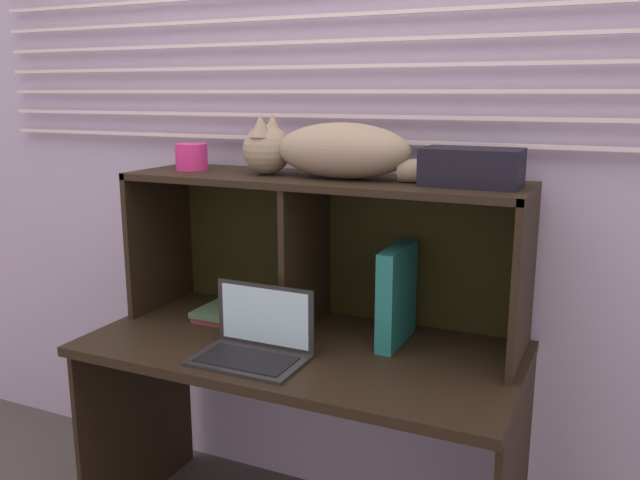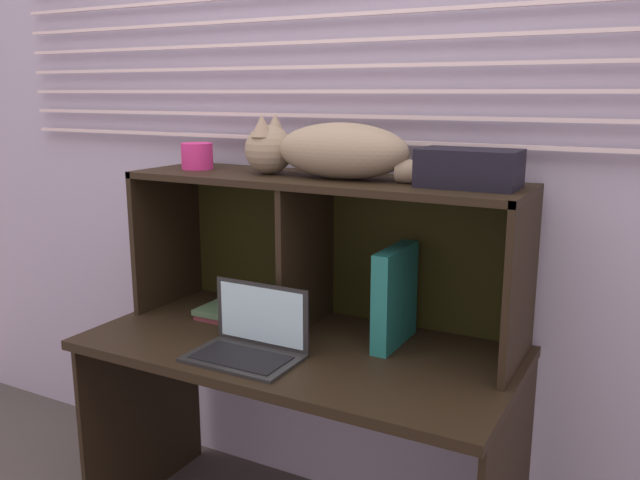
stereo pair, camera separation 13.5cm
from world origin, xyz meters
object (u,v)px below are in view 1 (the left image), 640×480
Objects in this scene: binder_upright at (397,295)px; laptop at (254,343)px; cat at (329,151)px; book_stack at (234,311)px; storage_box at (472,167)px; small_basket at (191,157)px.

laptop is at bearing -139.21° from binder_upright.
book_stack is at bearing 179.89° from cat.
storage_box reaches higher than laptop.
laptop is 0.38m from book_stack.
small_basket is at bearing 144.19° from laptop.
laptop is 1.18× the size of storage_box.
binder_upright is (0.23, 0.00, -0.43)m from cat.
storage_box is (0.21, 0.00, 0.40)m from binder_upright.
binder_upright is (0.34, 0.29, 0.11)m from laptop.
cat is at bearing 69.78° from laptop.
cat reaches higher than storage_box.
laptop is at bearing -35.81° from small_basket.
small_basket reaches higher than binder_upright.
small_basket is (-0.40, 0.29, 0.50)m from laptop.
storage_box is at bearing 0.00° from binder_upright.
cat reaches higher than binder_upright.
storage_box is (0.54, 0.29, 0.51)m from laptop.
laptop is 1.06× the size of binder_upright.
binder_upright is 0.45m from storage_box.
cat is 2.26× the size of laptop.
laptop is 1.23× the size of book_stack.
binder_upright is at bearing 0.00° from small_basket.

